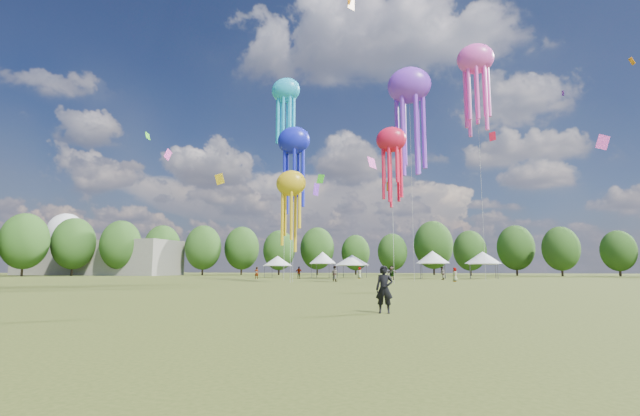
# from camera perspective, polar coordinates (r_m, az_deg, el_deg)

# --- Properties ---
(ground) EXTENTS (300.00, 300.00, 0.00)m
(ground) POSITION_cam_1_polar(r_m,az_deg,el_deg) (19.92, -13.40, -11.70)
(ground) COLOR #384416
(ground) RESTS_ON ground
(observer_main) EXTENTS (0.60, 0.41, 1.59)m
(observer_main) POSITION_cam_1_polar(r_m,az_deg,el_deg) (15.66, 8.08, -10.07)
(observer_main) COLOR black
(observer_main) RESTS_ON ground
(spectator_near) EXTENTS (1.11, 1.03, 1.83)m
(spectator_near) POSITION_cam_1_polar(r_m,az_deg,el_deg) (54.45, 1.86, -8.24)
(spectator_near) COLOR gray
(spectator_near) RESTS_ON ground
(spectators_far) EXTENTS (28.65, 14.38, 1.93)m
(spectators_far) POSITION_cam_1_polar(r_m,az_deg,el_deg) (65.41, 7.17, -8.10)
(spectators_far) COLOR gray
(spectators_far) RESTS_ON ground
(festival_tents) EXTENTS (38.58, 8.38, 4.41)m
(festival_tents) POSITION_cam_1_polar(r_m,az_deg,el_deg) (74.80, 7.15, -6.35)
(festival_tents) COLOR #47474C
(festival_tents) RESTS_ON ground
(show_kites) EXTENTS (29.04, 19.23, 31.98)m
(show_kites) POSITION_cam_1_polar(r_m,az_deg,el_deg) (58.71, 8.46, 11.68)
(show_kites) COLOR #161DCA
(show_kites) RESTS_ON ground
(small_kites) EXTENTS (70.30, 60.96, 45.66)m
(small_kites) POSITION_cam_1_polar(r_m,az_deg,el_deg) (66.40, 4.25, 16.45)
(small_kites) COLOR #161DCA
(small_kites) RESTS_ON ground
(treeline) EXTENTS (201.57, 95.24, 13.43)m
(treeline) POSITION_cam_1_polar(r_m,az_deg,el_deg) (81.12, 6.69, -4.02)
(treeline) COLOR #38281C
(treeline) RESTS_ON ground
(hangar) EXTENTS (40.00, 12.00, 8.00)m
(hangar) POSITION_cam_1_polar(r_m,az_deg,el_deg) (121.11, -26.23, -5.68)
(hangar) COLOR gray
(hangar) RESTS_ON ground
(radome) EXTENTS (9.00, 9.00, 16.00)m
(radome) POSITION_cam_1_polar(r_m,az_deg,el_deg) (136.80, -29.33, -3.11)
(radome) COLOR white
(radome) RESTS_ON ground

